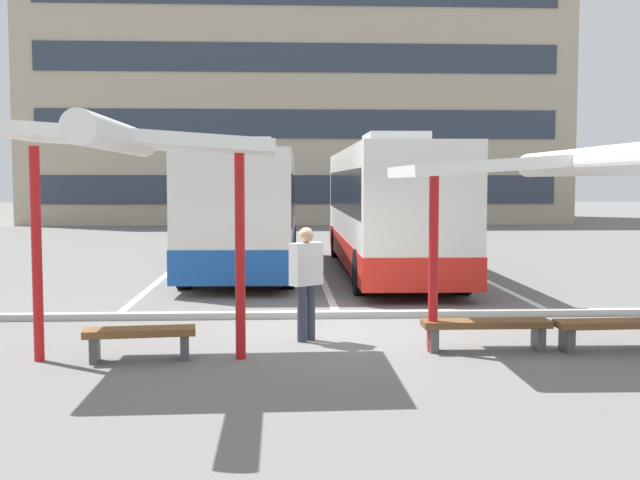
{
  "coord_description": "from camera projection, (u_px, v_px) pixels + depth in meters",
  "views": [
    {
      "loc": [
        -1.05,
        -12.76,
        2.47
      ],
      "look_at": [
        -0.24,
        3.37,
        1.26
      ],
      "focal_mm": 44.5,
      "sensor_mm": 36.0,
      "label": 1
    }
  ],
  "objects": [
    {
      "name": "bench_1",
      "position": [
        486.0,
        327.0,
        11.51
      ],
      "size": [
        1.86,
        0.43,
        0.45
      ],
      "color": "brown",
      "rests_on": "ground"
    },
    {
      "name": "terminal_building",
      "position": [
        297.0,
        105.0,
        49.92
      ],
      "size": [
        31.25,
        12.81,
        17.25
      ],
      "color": "tan",
      "rests_on": "ground"
    },
    {
      "name": "platform_kerb",
      "position": [
        339.0,
        314.0,
        14.3
      ],
      "size": [
        44.0,
        0.24,
        0.12
      ],
      "primitive_type": "cube",
      "color": "#ADADA8",
      "rests_on": "ground"
    },
    {
      "name": "ground_plane",
      "position": [
        345.0,
        332.0,
        12.94
      ],
      "size": [
        160.0,
        160.0,
        0.0
      ],
      "primitive_type": "plane",
      "color": "slate"
    },
    {
      "name": "bench_0",
      "position": [
        140.0,
        337.0,
        10.88
      ],
      "size": [
        1.55,
        0.59,
        0.45
      ],
      "color": "brown",
      "rests_on": "ground"
    },
    {
      "name": "waiting_shelter_1",
      "position": [
        558.0,
        166.0,
        11.09
      ],
      "size": [
        4.38,
        4.62,
        2.96
      ],
      "color": "red",
      "rests_on": "ground"
    },
    {
      "name": "coach_bus_0",
      "position": [
        246.0,
        212.0,
        21.64
      ],
      "size": [
        2.87,
        10.53,
        3.54
      ],
      "color": "silver",
      "rests_on": "ground"
    },
    {
      "name": "waiting_passenger_0",
      "position": [
        306.0,
        275.0,
        12.16
      ],
      "size": [
        0.54,
        0.48,
        1.76
      ],
      "color": "#33384C",
      "rests_on": "ground"
    },
    {
      "name": "coach_bus_1",
      "position": [
        387.0,
        209.0,
        21.37
      ],
      "size": [
        2.61,
        11.92,
        3.64
      ],
      "color": "silver",
      "rests_on": "ground"
    },
    {
      "name": "lane_stripe_1",
      "position": [
        319.0,
        272.0,
        21.52
      ],
      "size": [
        0.16,
        14.0,
        0.01
      ],
      "primitive_type": "cube",
      "color": "white",
      "rests_on": "ground"
    },
    {
      "name": "lane_stripe_0",
      "position": [
        169.0,
        273.0,
        21.31
      ],
      "size": [
        0.16,
        14.0,
        0.01
      ],
      "primitive_type": "cube",
      "color": "white",
      "rests_on": "ground"
    },
    {
      "name": "bench_2",
      "position": [
        610.0,
        328.0,
        11.49
      ],
      "size": [
        1.62,
        0.5,
        0.45
      ],
      "color": "brown",
      "rests_on": "ground"
    },
    {
      "name": "waiting_shelter_0",
      "position": [
        134.0,
        145.0,
        10.46
      ],
      "size": [
        3.76,
        4.63,
        3.23
      ],
      "color": "red",
      "rests_on": "ground"
    },
    {
      "name": "lane_stripe_2",
      "position": [
        466.0,
        271.0,
        21.72
      ],
      "size": [
        0.16,
        14.0,
        0.01
      ],
      "primitive_type": "cube",
      "color": "white",
      "rests_on": "ground"
    }
  ]
}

